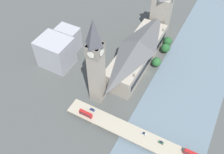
# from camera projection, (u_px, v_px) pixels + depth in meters

# --- Properties ---
(ground_plane) EXTENTS (600.00, 600.00, 0.00)m
(ground_plane) POSITION_uv_depth(u_px,v_px,m) (148.00, 74.00, 237.00)
(ground_plane) COLOR #424442
(river_water) EXTENTS (63.10, 360.00, 0.30)m
(river_water) POSITION_uv_depth(u_px,v_px,m) (187.00, 88.00, 225.04)
(river_water) COLOR slate
(river_water) RESTS_ON ground_plane
(parliament_hall) EXTENTS (26.29, 91.07, 27.93)m
(parliament_hall) POSITION_uv_depth(u_px,v_px,m) (138.00, 52.00, 236.40)
(parliament_hall) COLOR gray
(parliament_hall) RESTS_ON ground_plane
(clock_tower) EXTENTS (11.61, 11.61, 81.69)m
(clock_tower) POSITION_uv_depth(u_px,v_px,m) (96.00, 62.00, 186.28)
(clock_tower) COLOR gray
(clock_tower) RESTS_ON ground_plane
(victoria_tower) EXTENTS (18.14, 18.14, 54.78)m
(victoria_tower) POSITION_uv_depth(u_px,v_px,m) (161.00, 11.00, 262.27)
(victoria_tower) COLOR gray
(victoria_tower) RESTS_ON ground_plane
(road_bridge) EXTENTS (158.20, 13.61, 4.64)m
(road_bridge) POSITION_uv_depth(u_px,v_px,m) (161.00, 147.00, 183.11)
(road_bridge) COLOR gray
(road_bridge) RESTS_ON ground_plane
(double_decker_bus_lead) EXTENTS (11.09, 2.63, 4.78)m
(double_decker_bus_lead) POSITION_uv_depth(u_px,v_px,m) (192.00, 154.00, 175.72)
(double_decker_bus_lead) COLOR red
(double_decker_bus_lead) RESTS_ON road_bridge
(double_decker_bus_mid) EXTENTS (11.43, 2.50, 4.60)m
(double_decker_bus_mid) POSITION_uv_depth(u_px,v_px,m) (86.00, 114.00, 198.35)
(double_decker_bus_mid) COLOR red
(double_decker_bus_mid) RESTS_ON road_bridge
(car_northbound_lead) EXTENTS (3.83, 1.85, 1.42)m
(car_northbound_lead) POSITION_uv_depth(u_px,v_px,m) (144.00, 133.00, 188.64)
(car_northbound_lead) COLOR silver
(car_northbound_lead) RESTS_ON road_bridge
(car_northbound_mid) EXTENTS (4.40, 1.87, 1.45)m
(car_northbound_mid) POSITION_uv_depth(u_px,v_px,m) (92.00, 110.00, 203.04)
(car_northbound_mid) COLOR navy
(car_northbound_mid) RESTS_ON road_bridge
(car_northbound_tail) EXTENTS (3.84, 1.86, 1.48)m
(car_northbound_tail) POSITION_uv_depth(u_px,v_px,m) (161.00, 142.00, 183.68)
(car_northbound_tail) COLOR #2D5638
(car_northbound_tail) RESTS_ON road_bridge
(city_block_west) EXTENTS (30.36, 24.81, 29.20)m
(city_block_west) POSITION_uv_depth(u_px,v_px,m) (56.00, 52.00, 235.42)
(city_block_west) COLOR #939399
(city_block_west) RESTS_ON ground_plane
(city_block_center) EXTENTS (22.70, 14.83, 23.68)m
(city_block_center) POSITION_uv_depth(u_px,v_px,m) (69.00, 38.00, 253.80)
(city_block_center) COLOR #939399
(city_block_center) RESTS_ON ground_plane
(tree_embankment_near) EXTENTS (8.91, 8.91, 10.67)m
(tree_embankment_near) POSITION_uv_depth(u_px,v_px,m) (156.00, 62.00, 238.69)
(tree_embankment_near) COLOR brown
(tree_embankment_near) RESTS_ON ground_plane
(tree_embankment_mid) EXTENTS (8.87, 8.87, 10.48)m
(tree_embankment_mid) POSITION_uv_depth(u_px,v_px,m) (168.00, 41.00, 259.52)
(tree_embankment_mid) COLOR brown
(tree_embankment_mid) RESTS_ON ground_plane
(tree_embankment_far) EXTENTS (9.20, 9.20, 10.86)m
(tree_embankment_far) POSITION_uv_depth(u_px,v_px,m) (165.00, 48.00, 252.04)
(tree_embankment_far) COLOR brown
(tree_embankment_far) RESTS_ON ground_plane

